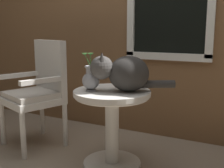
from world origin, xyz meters
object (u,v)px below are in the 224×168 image
(wicker_side_table, at_px, (112,115))
(wicker_chair, at_px, (39,88))
(cat, at_px, (124,73))
(pewter_vase_with_ivy, at_px, (91,79))

(wicker_side_table, distance_m, wicker_chair, 0.82)
(wicker_chair, bearing_deg, cat, -5.30)
(cat, xyz_separation_m, pewter_vase_with_ivy, (-0.23, -0.10, -0.05))
(cat, height_order, pewter_vase_with_ivy, cat)
(pewter_vase_with_ivy, bearing_deg, wicker_chair, 164.86)
(wicker_side_table, relative_size, wicker_chair, 0.63)
(wicker_chair, height_order, cat, wicker_chair)
(cat, distance_m, pewter_vase_with_ivy, 0.26)
(wicker_side_table, bearing_deg, pewter_vase_with_ivy, -148.79)
(wicker_side_table, distance_m, cat, 0.35)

